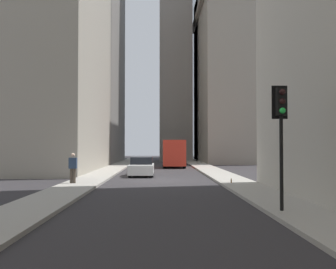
{
  "coord_description": "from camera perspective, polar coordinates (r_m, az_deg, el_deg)",
  "views": [
    {
      "loc": [
        -26.18,
        0.06,
        2.22
      ],
      "look_at": [
        12.44,
        -0.73,
        3.33
      ],
      "focal_mm": 43.53,
      "sensor_mm": 36.0,
      "label": 1
    }
  ],
  "objects": [
    {
      "name": "building_right_midfar",
      "position": [
        39.82,
        -17.01,
        14.37
      ],
      "size": [
        18.49,
        10.5,
        26.28
      ],
      "color": "#A8A091",
      "rests_on": "ground_plane"
    },
    {
      "name": "pedestrian",
      "position": [
        23.56,
        -13.18,
        -4.42
      ],
      "size": [
        0.26,
        0.44,
        1.69
      ],
      "color": "#473D33",
      "rests_on": "sidewalk_right"
    },
    {
      "name": "delivery_truck",
      "position": [
        42.75,
        0.79,
        -2.66
      ],
      "size": [
        6.46,
        2.25,
        2.84
      ],
      "color": "red",
      "rests_on": "ground_plane"
    },
    {
      "name": "church_spire",
      "position": [
        63.29,
        1.05,
        13.36
      ],
      "size": [
        5.29,
        5.29,
        35.73
      ],
      "color": "gray",
      "rests_on": "ground_plane"
    },
    {
      "name": "building_right_far",
      "position": [
        58.04,
        -11.89,
        12.76
      ],
      "size": [
        18.76,
        10.0,
        33.24
      ],
      "color": "gray",
      "rests_on": "ground_plane"
    },
    {
      "name": "traffic_light_foreground",
      "position": [
        13.72,
        15.56,
        2.24
      ],
      "size": [
        0.43,
        0.52,
        4.07
      ],
      "color": "black",
      "rests_on": "sidewalk_left"
    },
    {
      "name": "discarded_bottle",
      "position": [
        23.44,
        8.85,
        -6.44
      ],
      "size": [
        0.07,
        0.07,
        0.27
      ],
      "color": "brown",
      "rests_on": "sidewalk_left"
    },
    {
      "name": "ground_plane",
      "position": [
        26.28,
        -1.04,
        -6.49
      ],
      "size": [
        135.0,
        135.0,
        0.0
      ],
      "primitive_type": "plane",
      "color": "#302D30"
    },
    {
      "name": "building_left_far",
      "position": [
        59.11,
        9.33,
        8.43
      ],
      "size": [
        19.28,
        10.5,
        25.05
      ],
      "color": "gray",
      "rests_on": "ground_plane"
    },
    {
      "name": "sedan_white",
      "position": [
        30.39,
        -3.71,
        -4.57
      ],
      "size": [
        4.3,
        1.78,
        1.42
      ],
      "color": "silver",
      "rests_on": "ground_plane"
    },
    {
      "name": "sidewalk_right",
      "position": [
        26.65,
        -10.83,
        -6.24
      ],
      "size": [
        90.0,
        2.2,
        0.14
      ],
      "primitive_type": "cube",
      "color": "#A8A399",
      "rests_on": "ground_plane"
    },
    {
      "name": "sidewalk_left",
      "position": [
        26.66,
        8.73,
        -6.25
      ],
      "size": [
        90.0,
        2.2,
        0.14
      ],
      "primitive_type": "cube",
      "color": "#A8A399",
      "rests_on": "ground_plane"
    }
  ]
}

